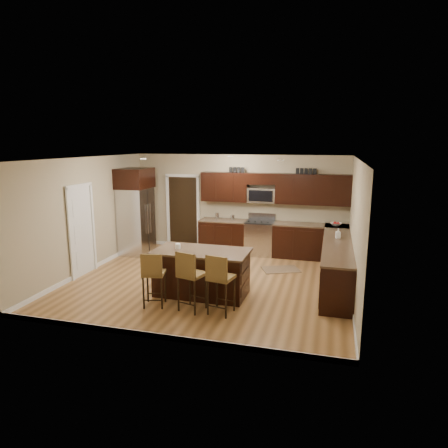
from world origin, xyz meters
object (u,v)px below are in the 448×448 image
(island, at_px, (202,274))
(stool_left, at_px, (153,273))
(stool_right, at_px, (220,277))
(refrigerator, at_px, (136,210))
(stool_mid, at_px, (190,274))
(range, at_px, (260,238))

(island, xyz_separation_m, stool_left, (-0.66, -0.84, 0.23))
(stool_left, height_order, stool_right, stool_right)
(island, height_order, refrigerator, refrigerator)
(stool_right, distance_m, refrigerator, 4.68)
(island, distance_m, refrigerator, 3.70)
(island, height_order, stool_left, stool_left)
(stool_mid, relative_size, refrigerator, 0.48)
(stool_left, height_order, refrigerator, refrigerator)
(stool_left, bearing_deg, stool_mid, -13.14)
(stool_mid, distance_m, stool_right, 0.56)
(range, height_order, island, range)
(refrigerator, bearing_deg, stool_right, -44.72)
(stool_left, bearing_deg, stool_right, -13.03)
(stool_left, xyz_separation_m, stool_right, (1.28, -0.00, 0.04))
(stool_left, bearing_deg, range, 59.63)
(stool_right, bearing_deg, island, 136.66)
(island, distance_m, stool_right, 1.08)
(stool_mid, xyz_separation_m, stool_right, (0.56, -0.00, -0.01))
(island, xyz_separation_m, stool_right, (0.61, -0.84, 0.26))
(refrigerator, bearing_deg, stool_mid, -49.99)
(range, distance_m, stool_right, 4.05)
(stool_left, bearing_deg, refrigerator, 108.93)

